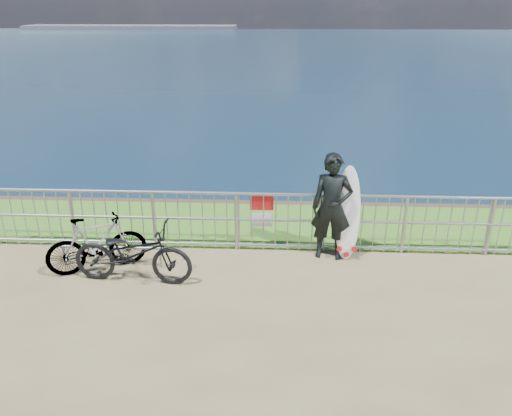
# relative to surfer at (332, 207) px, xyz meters

# --- Properties ---
(grass_strip) EXTENTS (120.00, 120.00, 0.00)m
(grass_strip) POSITION_rel_surfer_xyz_m (-1.18, 1.29, -0.94)
(grass_strip) COLOR #3A7921
(grass_strip) RESTS_ON ground
(seascape) EXTENTS (260.00, 260.00, 5.00)m
(seascape) POSITION_rel_surfer_xyz_m (-44.93, 146.07, -4.98)
(seascape) COLOR brown
(seascape) RESTS_ON ground
(railing) EXTENTS (10.06, 0.10, 1.13)m
(railing) POSITION_rel_surfer_xyz_m (-1.16, 0.19, -0.37)
(railing) COLOR #92959A
(railing) RESTS_ON ground
(surfer) EXTENTS (0.75, 0.55, 1.90)m
(surfer) POSITION_rel_surfer_xyz_m (0.00, 0.00, 0.00)
(surfer) COLOR black
(surfer) RESTS_ON ground
(surfboard) EXTENTS (0.45, 0.41, 1.66)m
(surfboard) POSITION_rel_surfer_xyz_m (0.29, 0.02, -0.19)
(surfboard) COLOR white
(surfboard) RESTS_ON ground
(bicycle_near) EXTENTS (1.98, 0.80, 1.02)m
(bicycle_near) POSITION_rel_surfer_xyz_m (-3.24, -1.01, -0.44)
(bicycle_near) COLOR black
(bicycle_near) RESTS_ON ground
(bicycle_far) EXTENTS (1.69, 1.11, 0.99)m
(bicycle_far) POSITION_rel_surfer_xyz_m (-3.95, -0.68, -0.46)
(bicycle_far) COLOR black
(bicycle_far) RESTS_ON ground
(bike_rack) EXTENTS (1.88, 0.05, 0.39)m
(bike_rack) POSITION_rel_surfer_xyz_m (-3.76, -0.55, -0.63)
(bike_rack) COLOR #92959A
(bike_rack) RESTS_ON ground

